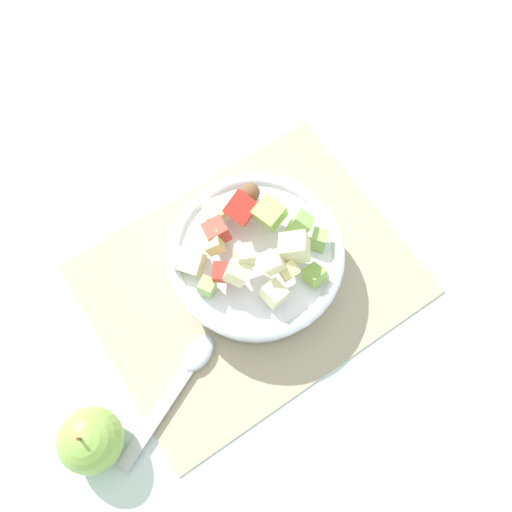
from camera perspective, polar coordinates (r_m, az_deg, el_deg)
name	(u,v)px	position (r m, az deg, el deg)	size (l,w,h in m)	color
ground_plane	(250,279)	(0.79, -0.68, -2.45)	(2.40, 2.40, 0.00)	silver
placemat	(250,278)	(0.78, -0.68, -2.38)	(0.45, 0.35, 0.01)	tan
salad_bowl	(256,257)	(0.75, -0.03, -0.13)	(0.24, 0.24, 0.12)	white
serving_spoon	(182,378)	(0.75, -7.87, -12.66)	(0.20, 0.11, 0.01)	#B7B7BC
whole_apple	(91,440)	(0.74, -17.10, -18.14)	(0.08, 0.08, 0.09)	#8CB74C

